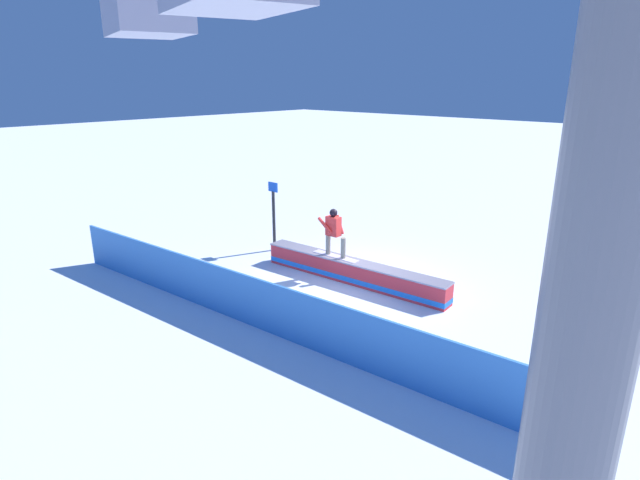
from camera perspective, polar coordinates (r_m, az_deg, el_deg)
name	(u,v)px	position (r m, az deg, el deg)	size (l,w,h in m)	color
ground_plane	(352,282)	(14.28, 3.66, -4.70)	(120.00, 120.00, 0.00)	white
grind_box	(353,272)	(14.17, 3.68, -3.64)	(5.76, 1.00, 0.63)	red
snowboarder	(334,231)	(14.18, 1.58, 1.02)	(1.50, 0.44, 1.37)	silver
safety_fence	(253,302)	(11.66, -7.55, -6.90)	(13.68, 0.06, 1.21)	#3C84DC
trail_marker	(274,215)	(16.56, -5.22, 2.85)	(0.40, 0.10, 2.27)	#262628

